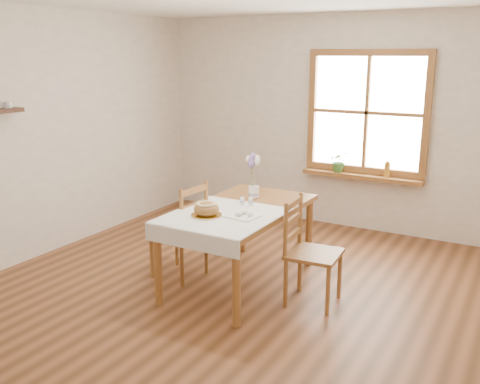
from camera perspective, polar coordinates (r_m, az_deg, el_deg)
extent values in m
plane|color=brown|center=(4.96, -1.75, -10.89)|extent=(5.00, 5.00, 0.00)
cube|color=silver|center=(6.78, 9.33, 7.35)|extent=(4.50, 0.10, 2.60)
cube|color=silver|center=(6.03, -20.52, 5.73)|extent=(0.10, 5.00, 2.60)
cube|color=#93572D|center=(6.54, 13.74, 14.25)|extent=(1.46, 0.08, 0.08)
cube|color=#93572D|center=(6.68, 13.03, 2.35)|extent=(1.46, 0.08, 0.08)
cube|color=#93572D|center=(6.80, 7.74, 8.69)|extent=(0.08, 0.08, 1.30)
cube|color=#93572D|center=(6.41, 19.33, 7.67)|extent=(0.08, 0.08, 1.30)
cube|color=#93572D|center=(6.57, 13.38, 8.24)|extent=(0.04, 0.06, 1.30)
cube|color=#93572D|center=(6.57, 13.38, 8.24)|extent=(1.30, 0.06, 0.04)
cube|color=white|center=(6.60, 13.45, 8.26)|extent=(1.30, 0.01, 1.30)
cube|color=#93572D|center=(6.64, 12.85, 1.66)|extent=(1.46, 0.20, 0.05)
cylinder|color=#B2B7BC|center=(5.66, -23.51, 8.51)|extent=(0.08, 0.08, 0.06)
cube|color=#93572D|center=(4.94, 0.00, -1.97)|extent=(0.90, 1.60, 0.05)
cylinder|color=#93572D|center=(4.69, -8.73, -7.90)|extent=(0.07, 0.07, 0.70)
cylinder|color=#93572D|center=(4.28, -0.38, -9.98)|extent=(0.07, 0.07, 0.70)
cylinder|color=#93572D|center=(5.85, 0.28, -3.16)|extent=(0.07, 0.07, 0.70)
cylinder|color=#93572D|center=(5.53, 7.36, -4.35)|extent=(0.07, 0.07, 0.70)
cube|color=white|center=(4.68, -1.85, -2.53)|extent=(0.91, 0.99, 0.01)
cylinder|color=silver|center=(4.65, -3.58, -2.49)|extent=(0.28, 0.28, 0.01)
ellipsoid|color=olive|center=(4.64, -3.60, -1.68)|extent=(0.22, 0.22, 0.12)
cube|color=white|center=(4.63, 0.27, -2.57)|extent=(0.29, 0.25, 0.01)
cylinder|color=silver|center=(4.97, 0.23, -0.95)|extent=(0.04, 0.04, 0.08)
cylinder|color=silver|center=(4.95, 1.14, -1.00)|extent=(0.05, 0.05, 0.08)
cylinder|color=silver|center=(5.25, 1.46, -0.05)|extent=(0.11, 0.11, 0.11)
imported|color=#3B712D|center=(6.70, 10.54, 3.00)|extent=(0.31, 0.32, 0.20)
cylinder|color=#B27821|center=(6.53, 15.43, 2.39)|extent=(0.08, 0.08, 0.19)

